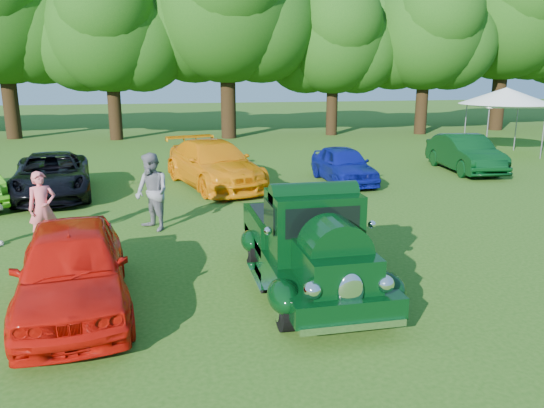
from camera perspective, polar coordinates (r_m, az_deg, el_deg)
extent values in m
plane|color=#285213|center=(9.68, -1.75, -9.62)|extent=(120.00, 120.00, 0.00)
cylinder|color=black|center=(8.29, 1.45, -11.08)|extent=(0.22, 0.73, 0.73)
cylinder|color=black|center=(8.79, 12.11, -9.89)|extent=(0.22, 0.73, 0.73)
cylinder|color=black|center=(10.86, -2.03, -4.86)|extent=(0.22, 0.73, 0.73)
cylinder|color=black|center=(11.25, 6.28, -4.27)|extent=(0.22, 0.73, 0.73)
cube|color=black|center=(9.76, 4.14, -6.20)|extent=(1.71, 4.47, 0.34)
cube|color=black|center=(8.42, 6.73, -6.73)|extent=(1.09, 1.44, 0.62)
cube|color=black|center=(9.41, 4.44, -2.26)|extent=(1.55, 1.14, 1.19)
cube|color=black|center=(8.85, 5.46, -1.94)|extent=(1.29, 0.06, 0.52)
cube|color=black|center=(10.92, 2.19, -2.42)|extent=(1.71, 2.03, 0.58)
cube|color=black|center=(10.84, 2.21, -1.01)|extent=(1.47, 1.79, 0.05)
ellipsoid|color=black|center=(8.21, 1.25, -9.91)|extent=(0.49, 0.85, 0.49)
ellipsoid|color=black|center=(8.73, 12.35, -8.74)|extent=(0.49, 0.85, 0.49)
ellipsoid|color=black|center=(10.80, -2.35, -3.99)|extent=(0.38, 0.71, 0.42)
ellipsoid|color=black|center=(11.21, 6.60, -3.38)|extent=(0.38, 0.71, 0.42)
ellipsoid|color=white|center=(7.82, 8.46, -9.41)|extent=(0.40, 0.12, 0.59)
sphere|color=white|center=(7.69, 4.36, -9.23)|extent=(0.28, 0.28, 0.28)
sphere|color=white|center=(8.06, 12.05, -8.40)|extent=(0.28, 0.28, 0.28)
cube|color=white|center=(7.89, 8.72, -12.87)|extent=(1.61, 0.11, 0.11)
cube|color=white|center=(11.98, 0.98, -2.88)|extent=(1.61, 0.11, 0.11)
imported|color=red|center=(9.42, -20.68, -6.42)|extent=(2.23, 4.50, 1.48)
imported|color=black|center=(18.24, -22.62, 2.86)|extent=(2.90, 5.18, 1.37)
imported|color=orange|center=(18.48, -6.26, 4.30)|extent=(3.54, 5.76, 1.56)
imported|color=navy|center=(19.17, 7.70, 4.22)|extent=(1.59, 3.83, 1.30)
imported|color=black|center=(22.51, 20.07, 5.14)|extent=(1.97, 4.54, 1.45)
imported|color=#EF626B|center=(13.21, -23.47, -0.41)|extent=(0.73, 0.62, 1.70)
imported|color=slate|center=(13.49, -12.78, 1.24)|extent=(1.14, 1.20, 1.95)
cube|color=white|center=(27.73, 23.76, 9.72)|extent=(3.35, 3.35, 0.12)
cone|color=white|center=(27.71, 23.85, 10.61)|extent=(4.91, 4.91, 0.77)
cylinder|color=slate|center=(26.12, 22.12, 7.03)|extent=(0.06, 0.06, 2.30)
cylinder|color=slate|center=(28.49, 20.05, 7.72)|extent=(0.06, 0.06, 2.30)
cylinder|color=slate|center=(27.26, 27.14, 6.77)|extent=(0.06, 0.06, 2.30)
cylinder|color=slate|center=(29.54, 24.76, 7.48)|extent=(0.06, 0.06, 2.30)
cylinder|color=#302110|center=(35.20, -26.30, 9.84)|extent=(0.87, 0.87, 4.33)
sphere|color=#13450E|center=(35.30, -27.21, 17.83)|extent=(7.93, 7.93, 7.93)
cylinder|color=#302110|center=(32.50, -16.57, 9.95)|extent=(0.75, 0.75, 3.75)
sphere|color=#13450E|center=(32.51, -17.12, 17.47)|extent=(6.86, 6.86, 6.86)
cylinder|color=#302110|center=(32.05, -4.73, 11.02)|extent=(0.88, 0.88, 4.42)
sphere|color=#13450E|center=(32.19, -4.92, 20.02)|extent=(8.09, 8.09, 8.09)
cylinder|color=#302110|center=(33.80, 6.46, 10.36)|extent=(0.70, 0.70, 3.50)
sphere|color=#13450E|center=(33.78, 6.66, 17.12)|extent=(6.40, 6.40, 6.40)
cylinder|color=#302110|center=(35.44, 15.79, 10.32)|extent=(0.76, 0.76, 3.78)
sphere|color=#13450E|center=(35.46, 16.27, 17.27)|extent=(6.91, 6.91, 6.91)
cylinder|color=#302110|center=(39.66, 23.17, 10.65)|extent=(0.91, 0.91, 4.57)
sphere|color=#13450E|center=(39.79, 23.93, 18.14)|extent=(8.37, 8.37, 8.37)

